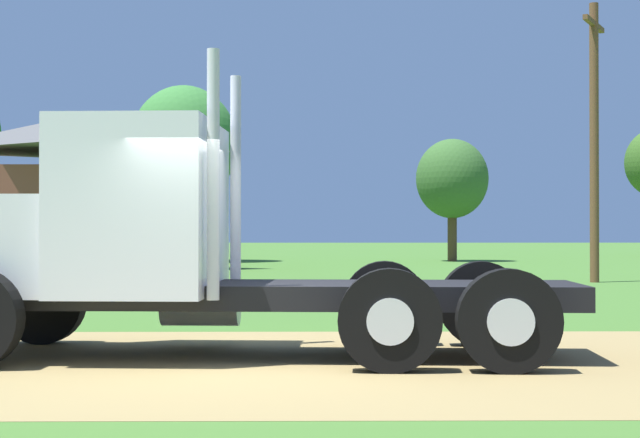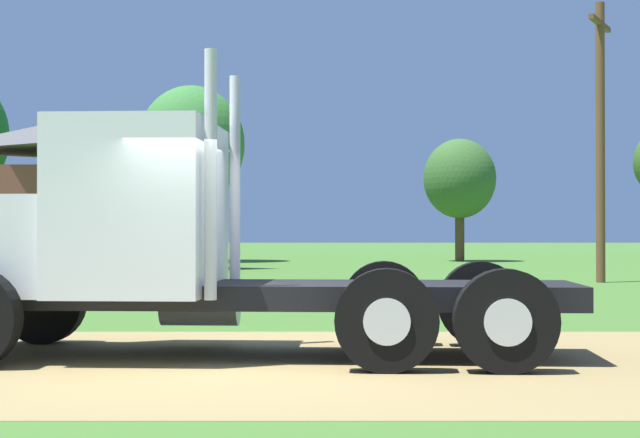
# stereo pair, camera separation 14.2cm
# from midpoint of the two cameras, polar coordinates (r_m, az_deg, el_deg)

# --- Properties ---
(ground_plane) EXTENTS (200.00, 200.00, 0.00)m
(ground_plane) POSITION_cam_midpoint_polar(r_m,az_deg,el_deg) (11.17, -4.76, -8.40)
(ground_plane) COLOR #3E6927
(dirt_track) EXTENTS (120.00, 6.69, 0.01)m
(dirt_track) POSITION_cam_midpoint_polar(r_m,az_deg,el_deg) (11.16, -4.76, -8.38)
(dirt_track) COLOR olive
(dirt_track) RESTS_ON ground_plane
(truck_foreground_white) EXTENTS (7.89, 3.07, 3.49)m
(truck_foreground_white) POSITION_cam_midpoint_polar(r_m,az_deg,el_deg) (11.83, -10.18, -1.55)
(truck_foreground_white) COLOR black
(truck_foreground_white) RESTS_ON ground_plane
(shed_building) EXTENTS (8.77, 5.96, 5.75)m
(shed_building) POSITION_cam_midpoint_polar(r_m,az_deg,el_deg) (37.93, -14.55, 1.31)
(shed_building) COLOR brown
(shed_building) RESTS_ON ground_plane
(utility_pole_near) EXTENTS (1.18, 2.00, 8.00)m
(utility_pole_near) POSITION_cam_midpoint_polar(r_m,az_deg,el_deg) (29.05, 15.60, 4.82)
(utility_pole_near) COLOR brown
(utility_pole_near) RESTS_ON ground_plane
(tree_mid) EXTENTS (4.99, 4.99, 8.25)m
(tree_mid) POSITION_cam_midpoint_polar(r_m,az_deg,el_deg) (46.13, -8.05, 4.33)
(tree_mid) COLOR #513823
(tree_mid) RESTS_ON ground_plane
(tree_right) EXTENTS (3.43, 3.43, 5.81)m
(tree_right) POSITION_cam_midpoint_polar(r_m,az_deg,el_deg) (46.68, 7.65, 2.32)
(tree_right) COLOR #513823
(tree_right) RESTS_ON ground_plane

